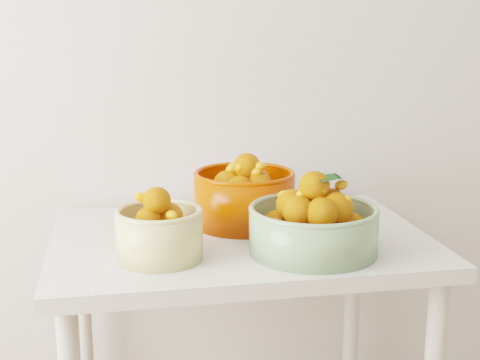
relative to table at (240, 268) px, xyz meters
The scene contains 4 objects.
table is the anchor object (origin of this frame).
bowl_cream 0.32m from the table, 146.35° to the right, with size 0.22×0.22×0.18m.
bowl_green 0.28m from the table, 48.05° to the right, with size 0.42×0.42×0.21m.
bowl_orange 0.20m from the table, 71.61° to the left, with size 0.37×0.37×0.21m.
Camera 1 is at (-0.48, -0.09, 1.30)m, focal length 50.00 mm.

